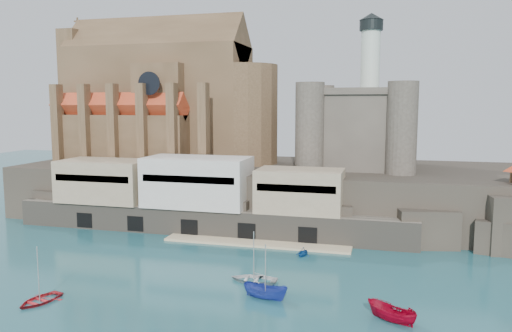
{
  "coord_description": "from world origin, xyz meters",
  "views": [
    {
      "loc": [
        21.81,
        -56.51,
        22.04
      ],
      "look_at": [
        -1.74,
        32.0,
        10.73
      ],
      "focal_mm": 35.0,
      "sensor_mm": 36.0,
      "label": 1
    }
  ],
  "objects_px": {
    "castle_keep": "(358,124)",
    "boat_0": "(40,302)",
    "boat_2": "(265,299)",
    "church": "(166,104)"
  },
  "relations": [
    {
      "from": "church",
      "to": "boat_2",
      "type": "distance_m",
      "value": 60.15
    },
    {
      "from": "church",
      "to": "boat_0",
      "type": "xyz_separation_m",
      "value": [
        8.65,
        -52.74,
        -22.13
      ]
    },
    {
      "from": "church",
      "to": "boat_2",
      "type": "height_order",
      "value": "church"
    },
    {
      "from": "castle_keep",
      "to": "boat_2",
      "type": "height_order",
      "value": "castle_keep"
    },
    {
      "from": "castle_keep",
      "to": "boat_2",
      "type": "distance_m",
      "value": 48.63
    },
    {
      "from": "castle_keep",
      "to": "boat_0",
      "type": "distance_m",
      "value": 63.49
    },
    {
      "from": "boat_0",
      "to": "castle_keep",
      "type": "bearing_deg",
      "value": 71.96
    },
    {
      "from": "castle_keep",
      "to": "boat_0",
      "type": "relative_size",
      "value": 5.54
    },
    {
      "from": "boat_2",
      "to": "boat_0",
      "type": "bearing_deg",
      "value": 118.4
    },
    {
      "from": "boat_2",
      "to": "castle_keep",
      "type": "bearing_deg",
      "value": 1.87
    }
  ]
}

